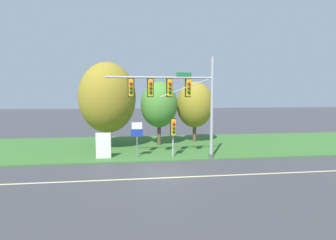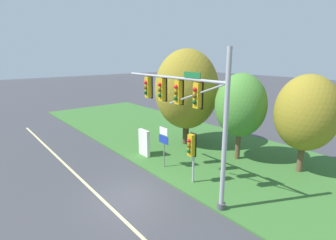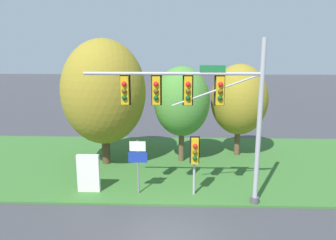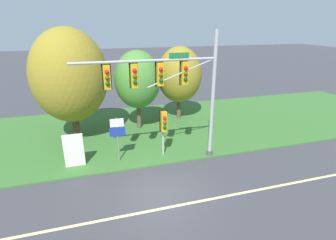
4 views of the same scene
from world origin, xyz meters
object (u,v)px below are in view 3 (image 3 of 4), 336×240
tree_left_of_mast (182,102)px  info_kiosk (89,173)px  traffic_signal_mast (201,102)px  pedestrian_signal_near_kerb (195,154)px  route_sign_post (138,158)px  tree_behind_signpost (239,100)px  tree_nearest_road (104,92)px

tree_left_of_mast → info_kiosk: size_ratio=3.14×
traffic_signal_mast → pedestrian_signal_near_kerb: bearing=107.1°
pedestrian_signal_near_kerb → route_sign_post: bearing=176.1°
tree_behind_signpost → route_sign_post: bearing=-133.4°
route_sign_post → tree_left_of_mast: size_ratio=0.46×
traffic_signal_mast → tree_nearest_road: size_ratio=1.04×
route_sign_post → tree_left_of_mast: 5.70m
traffic_signal_mast → route_sign_post: traffic_signal_mast is taller
tree_left_of_mast → tree_behind_signpost: size_ratio=0.99×
route_sign_post → tree_nearest_road: size_ratio=0.36×
traffic_signal_mast → tree_nearest_road: bearing=136.8°
route_sign_post → info_kiosk: 2.64m
tree_nearest_road → info_kiosk: bearing=-89.6°
tree_nearest_road → tree_behind_signpost: tree_nearest_road is taller
route_sign_post → tree_behind_signpost: bearing=46.6°
info_kiosk → tree_nearest_road: bearing=90.4°
pedestrian_signal_near_kerb → info_kiosk: size_ratio=1.55×
tree_left_of_mast → info_kiosk: bearing=-134.3°
tree_left_of_mast → route_sign_post: bearing=-113.6°
tree_left_of_mast → traffic_signal_mast: bearing=-82.1°
traffic_signal_mast → pedestrian_signal_near_kerb: traffic_signal_mast is taller
traffic_signal_mast → tree_nearest_road: (-5.46, 5.13, -0.25)m
tree_nearest_road → tree_behind_signpost: (8.39, 1.96, -0.72)m
traffic_signal_mast → route_sign_post: (-2.94, 0.87, -2.90)m
traffic_signal_mast → tree_nearest_road: 7.49m
pedestrian_signal_near_kerb → traffic_signal_mast: bearing=-72.9°
tree_behind_signpost → info_kiosk: 10.70m
pedestrian_signal_near_kerb → tree_nearest_road: (-5.25, 4.45, 2.34)m
pedestrian_signal_near_kerb → tree_behind_signpost: tree_behind_signpost is taller
tree_nearest_road → tree_behind_signpost: bearing=13.1°
route_sign_post → tree_behind_signpost: 8.77m
tree_nearest_road → tree_left_of_mast: tree_nearest_road is taller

